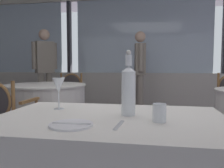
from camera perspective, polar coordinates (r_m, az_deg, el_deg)
The scene contains 12 objects.
window_wall_far at distance 5.81m, azimuth 7.30°, elevation 5.59°, with size 11.67×0.14×2.88m.
side_plate at distance 1.11m, azimuth -9.80°, elevation -9.63°, with size 0.20×0.20×0.01m, color white.
butter_knife at distance 1.11m, azimuth -9.81°, elevation -9.37°, with size 0.18×0.02×0.00m, color silver.
dinner_fork at distance 1.10m, azimuth 1.66°, elevation -9.83°, with size 0.17×0.02×0.00m, color silver.
water_bottle at distance 1.30m, azimuth 3.97°, elevation -1.20°, with size 0.08×0.08×0.36m.
wine_glass at distance 1.51m, azimuth -12.73°, elevation -0.46°, with size 0.08×0.08×0.20m.
water_tumbler at distance 1.18m, azimuth 11.32°, elevation -6.79°, with size 0.07×0.07×0.09m, color white.
background_table_0 at distance 3.58m, azimuth -15.63°, elevation -6.16°, with size 1.16×1.16×0.76m.
dining_chair_0_0 at distance 4.48m, azimuth -10.23°, elevation -2.15°, with size 0.54×0.48×0.89m.
dining_chair_0_1 at distance 2.70m, azimuth -24.78°, elevation -6.82°, with size 0.54×0.48×0.89m.
diner_person_0 at distance 5.17m, azimuth -15.84°, elevation 4.25°, with size 0.41×0.39×1.78m.
diner_person_1 at distance 4.88m, azimuth 6.73°, elevation 3.89°, with size 0.25×0.53×1.72m.
Camera 1 is at (0.30, -2.06, 1.04)m, focal length 38.04 mm.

